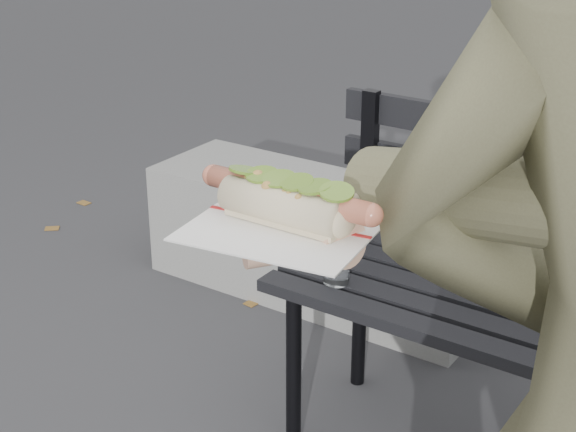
% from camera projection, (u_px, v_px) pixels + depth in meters
% --- Properties ---
extents(concrete_block, '(1.20, 0.40, 0.40)m').
position_uv_depth(concrete_block, '(317.00, 239.00, 3.06)').
color(concrete_block, slate).
rests_on(concrete_block, ground).
extents(held_hotdog, '(0.62, 0.30, 0.20)m').
position_uv_depth(held_hotdog, '(480.00, 208.00, 0.87)').
color(held_hotdog, brown).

